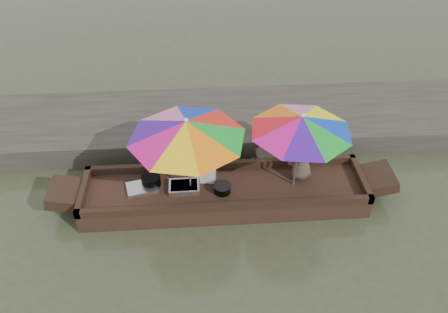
{
  "coord_description": "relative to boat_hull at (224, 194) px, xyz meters",
  "views": [
    {
      "loc": [
        -0.41,
        -5.75,
        5.82
      ],
      "look_at": [
        0.0,
        0.1,
        1.0
      ],
      "focal_mm": 35.0,
      "sensor_mm": 36.0,
      "label": 1
    }
  ],
  "objects": [
    {
      "name": "cooking_pot",
      "position": [
        -1.33,
        0.18,
        0.27
      ],
      "size": [
        0.35,
        0.35,
        0.18
      ],
      "primitive_type": "cylinder",
      "color": "black",
      "rests_on": "boat_hull"
    },
    {
      "name": "vendor",
      "position": [
        1.43,
        0.19,
        0.69
      ],
      "size": [
        0.58,
        0.46,
        1.03
      ],
      "primitive_type": "imported",
      "rotation": [
        0.0,
        0.0,
        3.43
      ],
      "color": "#4B3D35",
      "rests_on": "boat_hull"
    },
    {
      "name": "charcoal_grill",
      "position": [
        -0.05,
        -0.1,
        0.25
      ],
      "size": [
        0.3,
        0.3,
        0.14
      ],
      "primitive_type": "cylinder",
      "color": "black",
      "rests_on": "boat_hull"
    },
    {
      "name": "dock",
      "position": [
        0.0,
        2.2,
        0.08
      ],
      "size": [
        22.0,
        2.2,
        0.5
      ],
      "primitive_type": "cube",
      "color": "#2D2B26",
      "rests_on": "ground"
    },
    {
      "name": "tray_scallop",
      "position": [
        -1.49,
        0.07,
        0.21
      ],
      "size": [
        0.62,
        0.49,
        0.06
      ],
      "primitive_type": "cube",
      "rotation": [
        0.0,
        0.0,
        0.22
      ],
      "color": "silver",
      "rests_on": "boat_hull"
    },
    {
      "name": "umbrella_bow",
      "position": [
        -0.61,
        0.0,
        0.95
      ],
      "size": [
        2.31,
        2.31,
        1.55
      ],
      "primitive_type": null,
      "rotation": [
        0.0,
        0.0,
        0.18
      ],
      "color": "red",
      "rests_on": "boat_hull"
    },
    {
      "name": "water",
      "position": [
        0.0,
        0.0,
        -0.17
      ],
      "size": [
        80.0,
        80.0,
        0.0
      ],
      "primitive_type": "plane",
      "color": "#434C2E",
      "rests_on": "ground"
    },
    {
      "name": "supply_bag",
      "position": [
        -0.29,
        0.24,
        0.3
      ],
      "size": [
        0.31,
        0.26,
        0.26
      ],
      "primitive_type": "cube",
      "rotation": [
        0.0,
        0.0,
        -0.16
      ],
      "color": "silver",
      "rests_on": "boat_hull"
    },
    {
      "name": "boat_hull",
      "position": [
        0.0,
        0.0,
        0.0
      ],
      "size": [
        5.13,
        1.2,
        0.35
      ],
      "primitive_type": "cube",
      "color": "black",
      "rests_on": "water"
    },
    {
      "name": "umbrella_stern",
      "position": [
        1.27,
        0.0,
        0.95
      ],
      "size": [
        2.11,
        2.11,
        1.55
      ],
      "primitive_type": null,
      "rotation": [
        0.0,
        0.0,
        0.25
      ],
      "color": "#FFF314",
      "rests_on": "boat_hull"
    },
    {
      "name": "tray_crayfish",
      "position": [
        -0.73,
        0.03,
        0.22
      ],
      "size": [
        0.55,
        0.38,
        0.09
      ],
      "primitive_type": "cube",
      "rotation": [
        0.0,
        0.0,
        0.01
      ],
      "color": "silver",
      "rests_on": "boat_hull"
    }
  ]
}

